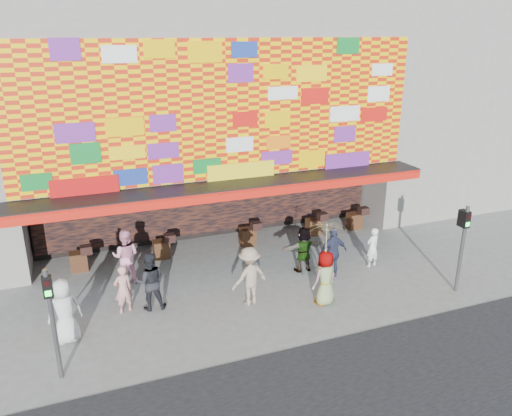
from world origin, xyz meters
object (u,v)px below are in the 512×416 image
object	(u,v)px
signal_left	(52,312)
ped_d	(249,276)
ped_e	(333,252)
parasol	(327,239)
ped_h	(373,247)
ped_b	(123,289)
ped_c	(150,281)
ped_g	(325,278)
signal_right	(463,240)
ped_i	(126,256)
ped_a	(65,311)
ped_f	(303,249)

from	to	relation	value
signal_left	ped_d	distance (m)	5.99
signal_left	ped_e	xyz separation A→B (m)	(9.04, 2.41, -0.94)
ped_e	parasol	bearing A→B (deg)	52.66
ped_e	ped_h	world-z (taller)	ped_e
ped_b	ped_c	bearing A→B (deg)	158.69
ped_g	ped_c	bearing A→B (deg)	-33.18
ped_e	ped_h	size ratio (longest dim) A/B	1.23
ped_h	parasol	world-z (taller)	parasol
signal_right	parasol	bearing A→B (deg)	169.20
ped_i	ped_a	bearing A→B (deg)	75.34
signal_left	parasol	bearing A→B (deg)	6.22
signal_left	ped_h	size ratio (longest dim) A/B	2.00
ped_c	ped_h	world-z (taller)	ped_c
ped_e	ped_a	bearing A→B (deg)	4.28
ped_i	ped_g	bearing A→B (deg)	165.76
ped_d	ped_f	size ratio (longest dim) A/B	1.15
ped_a	ped_e	xyz separation A→B (m)	(8.82, 0.81, -0.02)
signal_right	ped_a	bearing A→B (deg)	172.51
ped_b	ped_g	world-z (taller)	ped_g
ped_g	ped_h	bearing A→B (deg)	-164.21
ped_c	ped_f	xyz separation A→B (m)	(5.58, 0.68, -0.11)
signal_left	ped_c	world-z (taller)	signal_left
ped_a	ped_g	distance (m)	7.72
signal_right	ped_a	size ratio (longest dim) A/B	1.59
ped_c	ped_i	size ratio (longest dim) A/B	0.98
ped_h	ped_i	distance (m)	8.81
ped_c	ped_h	size ratio (longest dim) A/B	1.26
signal_left	ped_i	xyz separation A→B (m)	(2.23, 4.61, -0.90)
ped_d	ped_g	world-z (taller)	ped_d
ped_i	ped_d	bearing A→B (deg)	159.22
signal_right	ped_d	xyz separation A→B (m)	(-6.73, 1.71, -0.90)
ped_g	ped_i	size ratio (longest dim) A/B	0.93
ped_d	ped_h	distance (m)	5.22
ped_e	ped_b	bearing A→B (deg)	-2.60
ped_e	parasol	xyz separation A→B (m)	(-1.14, -1.55, 1.30)
ped_i	parasol	size ratio (longest dim) A/B	0.96
ped_i	ped_f	bearing A→B (deg)	-173.85
ped_f	ped_g	distance (m)	2.37
signal_right	ped_d	bearing A→B (deg)	165.71
ped_a	ped_d	bearing A→B (deg)	173.87
ped_e	ped_i	size ratio (longest dim) A/B	0.96
signal_right	ped_f	size ratio (longest dim) A/B	1.80
ped_b	ped_a	bearing A→B (deg)	16.67
ped_f	ped_d	bearing A→B (deg)	30.72
ped_f	ped_i	distance (m)	6.22
ped_i	ped_c	bearing A→B (deg)	121.96
ped_b	ped_g	distance (m)	6.25
ped_f	parasol	world-z (taller)	parasol
parasol	ped_i	bearing A→B (deg)	146.52
ped_e	ped_f	bearing A→B (deg)	-47.09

